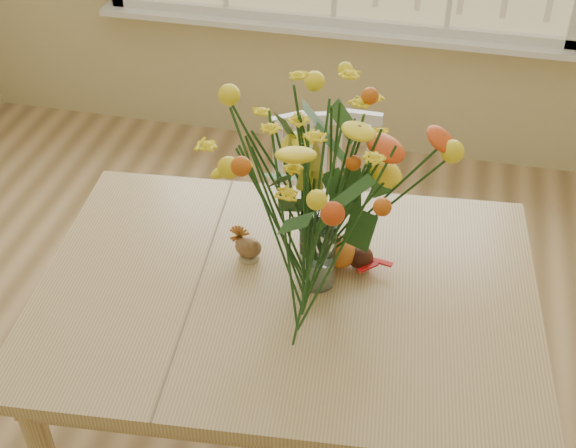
# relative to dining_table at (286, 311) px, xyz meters

# --- Properties ---
(dining_table) EXTENTS (1.52, 1.15, 0.77)m
(dining_table) POSITION_rel_dining_table_xyz_m (0.00, 0.00, 0.00)
(dining_table) COLOR tan
(dining_table) RESTS_ON floor
(windsor_chair) EXTENTS (0.50, 0.48, 0.87)m
(windsor_chair) POSITION_rel_dining_table_xyz_m (-0.01, 0.72, -0.19)
(windsor_chair) COLOR white
(windsor_chair) RESTS_ON floor
(flower_vase) EXTENTS (0.49, 0.49, 0.58)m
(flower_vase) POSITION_rel_dining_table_xyz_m (0.08, 0.05, 0.44)
(flower_vase) COLOR white
(flower_vase) RESTS_ON dining_table
(pumpkin) EXTENTS (0.11, 0.11, 0.09)m
(pumpkin) POSITION_rel_dining_table_xyz_m (0.12, 0.14, 0.14)
(pumpkin) COLOR orange
(pumpkin) RESTS_ON dining_table
(turkey_figurine) EXTENTS (0.09, 0.06, 0.10)m
(turkey_figurine) POSITION_rel_dining_table_xyz_m (-0.14, 0.11, 0.13)
(turkey_figurine) COLOR #CCB78C
(turkey_figurine) RESTS_ON dining_table
(dark_gourd) EXTENTS (0.13, 0.08, 0.07)m
(dark_gourd) POSITION_rel_dining_table_xyz_m (0.19, 0.14, 0.13)
(dark_gourd) COLOR #38160F
(dark_gourd) RESTS_ON dining_table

